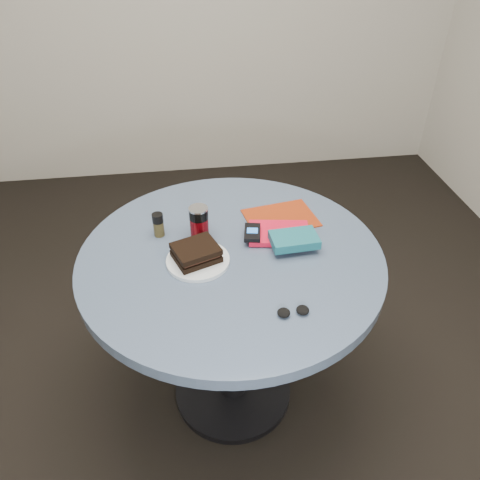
{
  "coord_description": "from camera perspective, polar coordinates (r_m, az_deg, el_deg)",
  "views": [
    {
      "loc": [
        -0.13,
        -1.19,
        1.7
      ],
      "look_at": [
        0.03,
        0.0,
        0.8
      ],
      "focal_mm": 35.0,
      "sensor_mm": 36.0,
      "label": 1
    }
  ],
  "objects": [
    {
      "name": "mp3_player",
      "position": [
        1.57,
        1.52,
        0.92
      ],
      "size": [
        0.07,
        0.1,
        0.02
      ],
      "color": "black",
      "rests_on": "red_book"
    },
    {
      "name": "novel",
      "position": [
        1.54,
        6.62,
        0.05
      ],
      "size": [
        0.16,
        0.11,
        0.03
      ],
      "primitive_type": "cube",
      "rotation": [
        0.0,
        0.0,
        0.06
      ],
      "color": "#165B69",
      "rests_on": "red_book"
    },
    {
      "name": "soda_can",
      "position": [
        1.57,
        -5.01,
        2.08
      ],
      "size": [
        0.08,
        0.08,
        0.12
      ],
      "color": "#58040A",
      "rests_on": "table"
    },
    {
      "name": "headphones",
      "position": [
        1.33,
        6.51,
        -8.65
      ],
      "size": [
        0.09,
        0.04,
        0.02
      ],
      "color": "black",
      "rests_on": "table"
    },
    {
      "name": "sandwich",
      "position": [
        1.48,
        -5.38,
        -1.53
      ],
      "size": [
        0.17,
        0.15,
        0.05
      ],
      "color": "black",
      "rests_on": "plate"
    },
    {
      "name": "pepper_grinder",
      "position": [
        1.61,
        -9.92,
        1.87
      ],
      "size": [
        0.05,
        0.05,
        0.09
      ],
      "color": "#3D361A",
      "rests_on": "table"
    },
    {
      "name": "plate",
      "position": [
        1.5,
        -5.14,
        -2.51
      ],
      "size": [
        0.26,
        0.26,
        0.01
      ],
      "primitive_type": "cylinder",
      "rotation": [
        0.0,
        0.0,
        -0.38
      ],
      "color": "white",
      "rests_on": "table"
    },
    {
      "name": "table",
      "position": [
        1.64,
        -1.04,
        -6.06
      ],
      "size": [
        1.0,
        1.0,
        0.75
      ],
      "color": "black",
      "rests_on": "ground"
    },
    {
      "name": "red_book",
      "position": [
        1.6,
        4.77,
        0.83
      ],
      "size": [
        0.22,
        0.17,
        0.02
      ],
      "primitive_type": "cube",
      "rotation": [
        0.0,
        0.0,
        -0.15
      ],
      "color": "red",
      "rests_on": "magazine"
    },
    {
      "name": "magazine",
      "position": [
        1.7,
        4.97,
        2.71
      ],
      "size": [
        0.27,
        0.22,
        0.0
      ],
      "primitive_type": "cube",
      "rotation": [
        0.0,
        0.0,
        0.17
      ],
      "color": "#932B0D",
      "rests_on": "table"
    },
    {
      "name": "ground",
      "position": [
        2.08,
        -0.86,
        -17.96
      ],
      "size": [
        4.0,
        4.0,
        0.0
      ],
      "primitive_type": "plane",
      "color": "black",
      "rests_on": "ground"
    }
  ]
}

